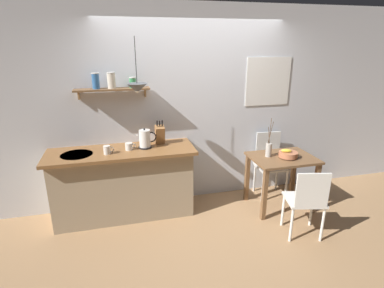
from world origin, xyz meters
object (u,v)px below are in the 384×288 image
(fruit_bowl, at_px, (288,154))
(coffee_mug_by_sink, at_px, (107,150))
(electric_kettle, at_px, (145,139))
(coffee_mug_spare, at_px, (129,146))
(dining_chair_far, at_px, (270,161))
(twig_vase, at_px, (269,149))
(pendant_lamp, at_px, (137,88))
(dining_chair_near, at_px, (307,199))
(knife_block, at_px, (160,134))
(dining_table, at_px, (282,166))

(fruit_bowl, bearing_deg, coffee_mug_by_sink, 174.53)
(electric_kettle, xyz_separation_m, coffee_mug_spare, (-0.20, -0.03, -0.07))
(coffee_mug_by_sink, bearing_deg, dining_chair_far, 5.28)
(fruit_bowl, xyz_separation_m, twig_vase, (-0.23, 0.11, 0.05))
(dining_chair_far, relative_size, twig_vase, 1.78)
(pendant_lamp, bearing_deg, electric_kettle, 61.39)
(dining_chair_far, bearing_deg, pendant_lamp, -173.12)
(dining_chair_far, bearing_deg, electric_kettle, -176.94)
(twig_vase, bearing_deg, pendant_lamp, 176.70)
(dining_chair_near, distance_m, pendant_lamp, 2.34)
(electric_kettle, xyz_separation_m, knife_block, (0.21, 0.12, 0.01))
(fruit_bowl, xyz_separation_m, pendant_lamp, (-1.92, 0.21, 0.92))
(coffee_mug_by_sink, height_order, pendant_lamp, pendant_lamp)
(coffee_mug_by_sink, bearing_deg, knife_block, 19.28)
(coffee_mug_by_sink, bearing_deg, coffee_mug_spare, 18.39)
(dining_chair_near, xyz_separation_m, coffee_mug_by_sink, (-2.18, 0.91, 0.48))
(dining_table, xyz_separation_m, knife_block, (-1.60, 0.42, 0.46))
(dining_table, relative_size, coffee_mug_spare, 6.45)
(knife_block, bearing_deg, dining_chair_near, -37.18)
(dining_chair_far, distance_m, pendant_lamp, 2.25)
(electric_kettle, relative_size, coffee_mug_by_sink, 2.08)
(dining_chair_near, distance_m, dining_chair_far, 1.13)
(coffee_mug_by_sink, bearing_deg, electric_kettle, 13.74)
(fruit_bowl, xyz_separation_m, knife_block, (-1.65, 0.46, 0.27))
(coffee_mug_by_sink, bearing_deg, pendant_lamp, -2.46)
(fruit_bowl, xyz_separation_m, electric_kettle, (-1.85, 0.34, 0.25))
(fruit_bowl, bearing_deg, knife_block, 164.44)
(dining_chair_far, distance_m, twig_vase, 0.50)
(fruit_bowl, relative_size, coffee_mug_by_sink, 2.01)
(twig_vase, bearing_deg, dining_chair_near, -83.24)
(fruit_bowl, distance_m, coffee_mug_spare, 2.09)
(twig_vase, xyz_separation_m, electric_kettle, (-1.62, 0.23, 0.20))
(coffee_mug_by_sink, xyz_separation_m, coffee_mug_spare, (0.26, 0.09, -0.01))
(fruit_bowl, relative_size, pendant_lamp, 0.40)
(dining_table, bearing_deg, pendant_lamp, 175.04)
(dining_table, relative_size, electric_kettle, 3.28)
(fruit_bowl, height_order, pendant_lamp, pendant_lamp)
(electric_kettle, height_order, pendant_lamp, pendant_lamp)
(electric_kettle, distance_m, pendant_lamp, 0.68)
(fruit_bowl, bearing_deg, dining_table, 138.51)
(electric_kettle, bearing_deg, pendant_lamp, -118.61)
(knife_block, bearing_deg, coffee_mug_spare, -160.16)
(electric_kettle, xyz_separation_m, coffee_mug_by_sink, (-0.47, -0.11, -0.06))
(pendant_lamp, bearing_deg, dining_chair_far, 6.88)
(twig_vase, distance_m, coffee_mug_by_sink, 2.10)
(dining_table, distance_m, electric_kettle, 1.88)
(coffee_mug_spare, bearing_deg, pendant_lamp, -38.35)
(dining_chair_near, height_order, knife_block, knife_block)
(twig_vase, xyz_separation_m, coffee_mug_by_sink, (-2.09, 0.11, 0.14))
(dining_table, bearing_deg, knife_block, 165.41)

